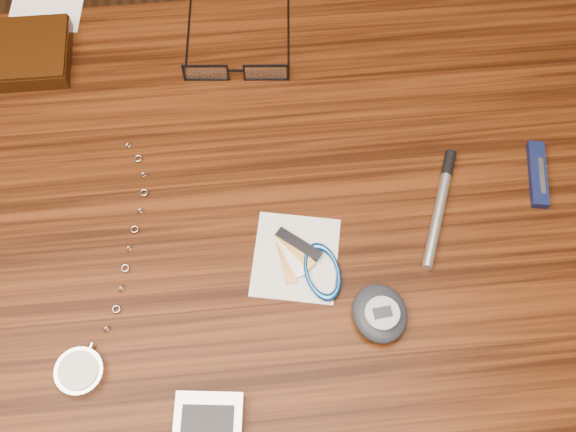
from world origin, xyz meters
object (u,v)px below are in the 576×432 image
desk (229,271)px  pocket_knife (538,174)px  eyeglasses (236,68)px  pocket_watch (82,364)px  notepad_keys (309,264)px  pedometer (380,313)px  silver_pen (441,199)px  wallet_and_card (21,53)px

desk → pocket_knife: 0.39m
eyeglasses → pocket_watch: bearing=-116.9°
pocket_watch → notepad_keys: 0.26m
pedometer → silver_pen: bearing=55.1°
desk → eyeglasses: (0.03, 0.22, 0.12)m
wallet_and_card → pocket_watch: size_ratio=0.52×
wallet_and_card → pedometer: size_ratio=2.15×
pocket_knife → notepad_keys: bearing=-162.7°
wallet_and_card → eyeglasses: bearing=-10.4°
wallet_and_card → notepad_keys: bearing=-43.6°
desk → pocket_knife: (0.37, 0.04, 0.11)m
pocket_watch → notepad_keys: size_ratio=2.51×
pedometer → silver_pen: (0.09, 0.13, -0.01)m
desk → pocket_watch: 0.23m
wallet_and_card → silver_pen: size_ratio=1.06×
desk → eyeglasses: size_ratio=6.81×
desk → eyeglasses: 0.25m
desk → eyeglasses: eyeglasses is taller
pedometer → notepad_keys: pedometer is taller
notepad_keys → wallet_and_card: bearing=136.4°
eyeglasses → pocket_knife: 0.38m
pedometer → pocket_knife: (0.21, 0.15, -0.01)m
silver_pen → pocket_watch: bearing=-158.9°
pocket_watch → pedometer: bearing=4.4°
wallet_and_card → pocket_watch: bearing=-77.7°
pocket_watch → silver_pen: bearing=21.1°
pedometer → desk: bearing=145.7°
desk → wallet_and_card: 0.38m
pocket_knife → silver_pen: bearing=-169.8°
eyeglasses → silver_pen: size_ratio=1.01×
eyeglasses → notepad_keys: (0.06, -0.27, -0.01)m
eyeglasses → silver_pen: bearing=-42.2°
desk → silver_pen: silver_pen is taller
desk → pocket_watch: (-0.15, -0.13, 0.11)m
wallet_and_card → notepad_keys: size_ratio=1.31×
notepad_keys → silver_pen: size_ratio=0.81×
desk → wallet_and_card: (-0.24, 0.27, 0.12)m
pocket_watch → pocket_knife: (0.52, 0.18, -0.00)m
wallet_and_card → notepad_keys: (0.33, -0.31, -0.01)m
eyeglasses → silver_pen: eyeglasses is taller
desk → silver_pen: 0.27m
notepad_keys → silver_pen: (0.16, 0.06, 0.00)m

